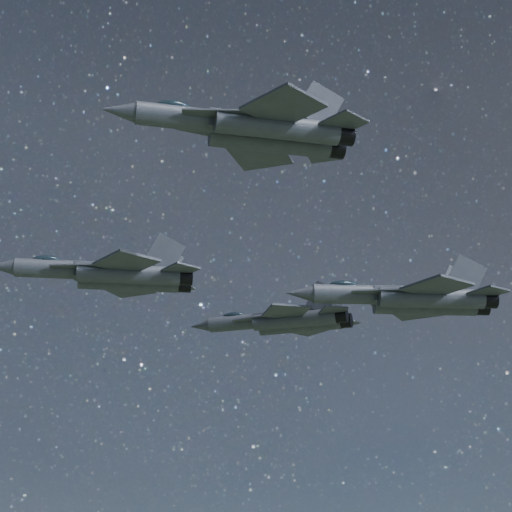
{
  "coord_description": "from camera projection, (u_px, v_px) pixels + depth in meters",
  "views": [
    {
      "loc": [
        0.51,
        -68.37,
        119.87
      ],
      "look_at": [
        -0.14,
        0.8,
        144.77
      ],
      "focal_mm": 60.0,
      "sensor_mm": 36.0,
      "label": 1
    }
  ],
  "objects": [
    {
      "name": "jet_left",
      "position": [
        284.0,
        321.0,
        82.34
      ],
      "size": [
        17.0,
        11.42,
        4.3
      ],
      "rotation": [
        0.0,
        0.0,
        -0.31
      ],
      "color": "#383D46"
    },
    {
      "name": "jet_right",
      "position": [
        254.0,
        129.0,
        58.21
      ],
      "size": [
        18.04,
        12.31,
        4.53
      ],
      "rotation": [
        0.0,
        0.0,
        0.23
      ],
      "color": "#383D46"
    },
    {
      "name": "jet_slot",
      "position": [
        411.0,
        298.0,
        77.94
      ],
      "size": [
        20.05,
        14.11,
        5.07
      ],
      "rotation": [
        0.0,
        0.0,
        0.08
      ],
      "color": "#383D46"
    },
    {
      "name": "jet_lead",
      "position": [
        112.0,
        274.0,
        74.66
      ],
      "size": [
        18.61,
        12.92,
        4.68
      ],
      "rotation": [
        0.0,
        0.0,
        0.15
      ],
      "color": "#383D46"
    }
  ]
}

